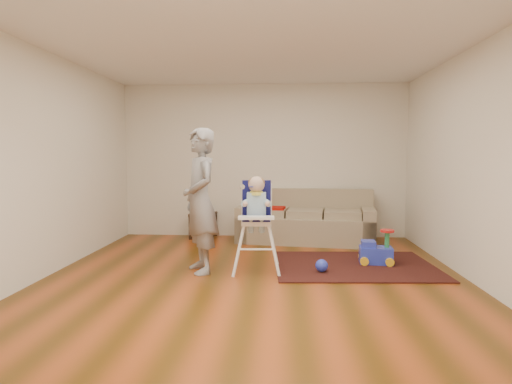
# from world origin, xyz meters

# --- Properties ---
(ground) EXTENTS (5.50, 5.50, 0.00)m
(ground) POSITION_xyz_m (0.00, 0.00, 0.00)
(ground) COLOR #4E2E09
(ground) RESTS_ON ground
(room_envelope) EXTENTS (5.04, 5.52, 2.72)m
(room_envelope) POSITION_xyz_m (0.00, 0.53, 1.88)
(room_envelope) COLOR silver
(room_envelope) RESTS_ON ground
(sofa) EXTENTS (2.35, 1.22, 0.87)m
(sofa) POSITION_xyz_m (0.72, 2.30, 0.43)
(sofa) COLOR gray
(sofa) RESTS_ON ground
(side_table) EXTENTS (0.44, 0.44, 0.44)m
(side_table) POSITION_xyz_m (-1.06, 2.54, 0.22)
(side_table) COLOR black
(side_table) RESTS_ON ground
(area_rug) EXTENTS (2.14, 1.65, 0.02)m
(area_rug) POSITION_xyz_m (1.28, 0.72, 0.01)
(area_rug) COLOR black
(area_rug) RESTS_ON ground
(ride_on_toy) EXTENTS (0.45, 0.34, 0.46)m
(ride_on_toy) POSITION_xyz_m (1.58, 0.82, 0.25)
(ride_on_toy) COLOR blue
(ride_on_toy) RESTS_ON area_rug
(toy_ball) EXTENTS (0.16, 0.16, 0.16)m
(toy_ball) POSITION_xyz_m (0.82, 0.36, 0.09)
(toy_ball) COLOR blue
(toy_ball) RESTS_ON area_rug
(high_chair) EXTENTS (0.58, 0.58, 1.20)m
(high_chair) POSITION_xyz_m (0.00, 0.41, 0.58)
(high_chair) COLOR white
(high_chair) RESTS_ON ground
(adult) EXTENTS (0.68, 0.78, 1.79)m
(adult) POSITION_xyz_m (-0.69, 0.33, 0.89)
(adult) COLOR gray
(adult) RESTS_ON ground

